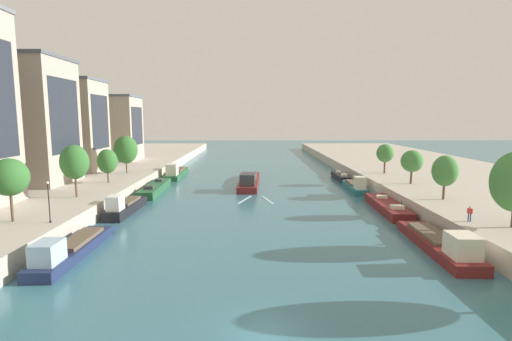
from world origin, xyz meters
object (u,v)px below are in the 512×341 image
moored_boat_left_gap_after (155,188)px  tree_left_distant (74,162)px  moored_boat_right_near (355,186)px  moored_boat_right_lone (341,177)px  barge_midriver (249,181)px  moored_boat_right_end (387,206)px  tree_left_midway (107,161)px  moored_boat_left_near (176,172)px  tree_right_end_of_row (445,171)px  tree_left_end_of_row (9,177)px  tree_right_past_mid (412,161)px  tree_left_second (126,150)px  person_on_quay (470,213)px  moored_boat_left_far (125,207)px  moored_boat_right_upstream (440,243)px  lamppost_left_bank (49,200)px  tree_right_by_lamp (385,153)px  moored_boat_left_downstream (71,249)px

moored_boat_left_gap_after → tree_left_distant: bearing=-113.8°
moored_boat_right_near → moored_boat_right_lone: 12.72m
barge_midriver → moored_boat_right_end: barge_midriver is taller
moored_boat_right_near → tree_left_midway: tree_left_midway is taller
moored_boat_left_near → tree_right_end_of_row: (41.93, -34.93, 5.05)m
tree_left_end_of_row → tree_right_past_mid: size_ratio=1.20×
tree_left_second → tree_right_past_mid: 51.69m
moored_boat_right_end → person_on_quay: bearing=-75.6°
moored_boat_left_near → tree_left_second: tree_left_second is taller
tree_right_past_mid → tree_left_second: bearing=165.9°
moored_boat_right_end → moored_boat_right_lone: 27.10m
moored_boat_right_near → tree_left_distant: size_ratio=1.71×
moored_boat_left_far → moored_boat_right_lone: size_ratio=1.10×
tree_left_second → person_on_quay: tree_left_second is taller
moored_boat_left_near → moored_boat_right_upstream: (35.00, -48.74, -0.07)m
tree_left_midway → person_on_quay: size_ratio=3.41×
moored_boat_left_near → moored_boat_right_lone: 35.58m
tree_left_distant → tree_left_midway: (0.02, 11.63, -1.19)m
tree_right_end_of_row → lamppost_left_bank: 47.10m
moored_boat_right_near → lamppost_left_bank: size_ratio=2.82×
tree_left_end_of_row → lamppost_left_bank: 4.72m
moored_boat_right_upstream → tree_left_midway: 50.34m
moored_boat_left_gap_after → moored_boat_right_near: (35.17, 0.17, 0.22)m
tree_right_past_mid → tree_left_midway: bearing=178.4°
barge_midriver → moored_boat_left_far: (-16.62, -21.92, 0.03)m
tree_left_second → moored_boat_right_near: bearing=-10.0°
moored_boat_right_end → tree_left_second: 48.78m
moored_boat_right_lone → person_on_quay: person_on_quay is taller
moored_boat_left_near → lamppost_left_bank: bearing=-94.8°
moored_boat_right_near → tree_right_past_mid: bearing=-34.0°
tree_right_end_of_row → tree_right_by_lamp: tree_right_end_of_row is taller
moored_boat_left_gap_after → moored_boat_right_near: size_ratio=1.33×
moored_boat_right_near → tree_right_by_lamp: (7.36, 6.80, 5.20)m
moored_boat_left_downstream → tree_left_midway: bearing=103.6°
moored_boat_left_gap_after → tree_left_midway: 9.20m
moored_boat_right_upstream → tree_left_second: 57.76m
moored_boat_left_near → tree_left_distant: size_ratio=2.36×
moored_boat_right_lone → tree_left_distant: (-42.20, -28.15, 6.34)m
moored_boat_left_far → tree_right_past_mid: bearing=13.7°
tree_right_end_of_row → tree_right_past_mid: size_ratio=1.06×
tree_left_second → tree_right_past_mid: bearing=-14.1°
moored_boat_right_end → moored_boat_right_near: 14.41m
tree_right_end_of_row → moored_boat_right_end: bearing=154.3°
moored_boat_left_near → moored_boat_left_far: bearing=-90.7°
tree_right_end_of_row → tree_left_distant: bearing=177.7°
tree_left_distant → lamppost_left_bank: tree_left_distant is taller
moored_boat_right_near → tree_left_midway: (-41.90, -3.80, 4.89)m
tree_left_second → moored_boat_left_far: bearing=-73.0°
moored_boat_left_far → tree_left_second: size_ratio=1.60×
person_on_quay → moored_boat_left_gap_after: bearing=144.5°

